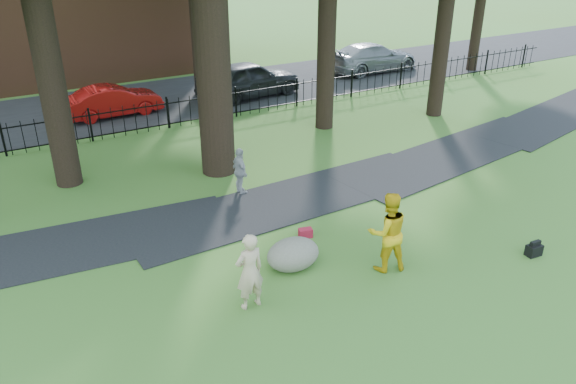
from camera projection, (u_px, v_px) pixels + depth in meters
ground at (339, 274)px, 13.26m from camera, size 120.00×120.00×0.00m
footpath at (292, 200)px, 16.75m from camera, size 36.07×3.85×0.03m
street at (140, 103)px, 25.74m from camera, size 80.00×7.00×0.02m
iron_fence at (168, 114)px, 22.36m from camera, size 44.00×0.04×1.20m
woman at (250, 272)px, 11.76m from camera, size 0.67×0.46×1.78m
man at (388, 232)px, 13.04m from camera, size 1.14×1.00×1.99m
pedestrian at (240, 171)px, 16.87m from camera, size 0.36×0.86×1.46m
boulder at (293, 252)px, 13.39m from camera, size 1.32×1.00×0.77m
backpack at (534, 250)px, 13.93m from camera, size 0.41×0.27×0.29m
red_bag at (306, 233)px, 14.75m from camera, size 0.39×0.30×0.24m
red_sedan at (114, 101)px, 23.79m from camera, size 4.01×1.52×1.31m
grey_car at (249, 79)px, 26.32m from camera, size 5.20×2.52×1.71m
silver_car at (372, 58)px, 30.83m from camera, size 5.40×2.29×1.55m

